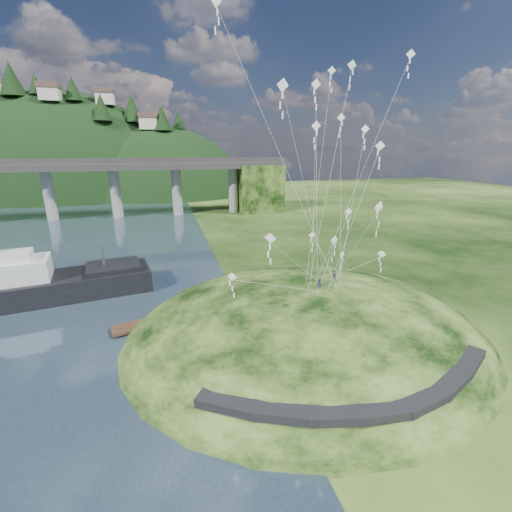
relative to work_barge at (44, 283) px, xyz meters
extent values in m
plane|color=black|center=(19.02, -17.34, -2.03)|extent=(320.00, 320.00, 0.00)
ellipsoid|color=black|center=(27.02, -15.34, -3.53)|extent=(36.00, 32.00, 13.00)
cube|color=black|center=(17.52, -25.34, 0.00)|extent=(4.32, 3.62, 0.71)
cube|color=black|center=(20.52, -26.99, 0.06)|extent=(4.10, 2.97, 0.61)
cube|color=black|center=(23.52, -27.99, 0.06)|extent=(3.85, 2.37, 0.62)
cube|color=black|center=(26.52, -28.44, 0.01)|extent=(3.62, 1.83, 0.66)
cube|color=black|center=(29.52, -28.24, 0.02)|extent=(3.82, 2.27, 0.68)
cube|color=black|center=(32.52, -27.29, 0.11)|extent=(4.11, 2.97, 0.71)
cube|color=black|center=(35.52, -25.74, 0.14)|extent=(4.26, 3.43, 0.66)
cylinder|color=gray|center=(-12.98, 52.66, 4.47)|extent=(2.60, 2.60, 13.00)
cylinder|color=gray|center=(2.52, 52.66, 4.47)|extent=(2.60, 2.60, 13.00)
cylinder|color=gray|center=(18.02, 52.66, 4.47)|extent=(2.60, 2.60, 13.00)
cylinder|color=gray|center=(33.52, 52.66, 4.47)|extent=(2.60, 2.60, 13.00)
cube|color=black|center=(41.02, 52.66, 4.47)|extent=(12.00, 11.00, 13.00)
ellipsoid|color=black|center=(-20.98, 108.66, -8.03)|extent=(96.00, 68.00, 88.00)
ellipsoid|color=black|center=(14.02, 100.66, -12.03)|extent=(76.00, 56.00, 72.00)
cone|color=black|center=(-30.86, 97.28, 37.21)|extent=(8.01, 8.01, 10.54)
cone|color=black|center=(-23.85, 96.72, 35.86)|extent=(4.97, 4.97, 6.54)
cone|color=black|center=(-12.39, 94.70, 34.65)|extent=(5.83, 5.83, 7.67)
cone|color=black|center=(-3.43, 89.74, 28.56)|extent=(6.47, 6.47, 8.51)
cone|color=black|center=(5.80, 96.65, 29.21)|extent=(7.13, 7.13, 9.38)
cone|color=black|center=(15.90, 91.69, 25.84)|extent=(6.56, 6.56, 8.63)
cone|color=black|center=(21.79, 97.29, 25.66)|extent=(4.88, 4.88, 6.42)
cube|color=beige|center=(-35.98, 100.66, 33.97)|extent=(6.00, 5.00, 4.00)
cube|color=beige|center=(-18.98, 92.66, 32.25)|extent=(6.00, 5.00, 4.00)
cube|color=brown|center=(-18.98, 92.66, 34.95)|extent=(6.40, 5.40, 1.60)
cube|color=beige|center=(-2.98, 98.66, 32.16)|extent=(6.00, 5.00, 4.00)
cube|color=brown|center=(-2.98, 98.66, 34.86)|extent=(6.40, 5.40, 1.60)
cube|color=beige|center=(11.02, 92.66, 23.86)|extent=(6.00, 5.00, 4.00)
cube|color=brown|center=(11.02, 92.66, 26.56)|extent=(6.40, 5.40, 1.60)
cube|color=black|center=(0.41, 0.07, -0.66)|extent=(23.84, 10.09, 2.73)
cube|color=silver|center=(-2.70, -0.46, 1.76)|extent=(8.02, 5.79, 2.94)
cube|color=silver|center=(-2.70, -0.46, 3.54)|extent=(4.67, 3.81, 1.26)
cube|color=black|center=(7.65, 1.30, 1.02)|extent=(7.09, 6.23, 0.63)
cylinder|color=#2D2B2B|center=(6.62, 1.13, 2.39)|extent=(0.25, 0.25, 3.15)
cube|color=#362216|center=(14.63, -9.44, -1.63)|extent=(12.54, 5.11, 0.31)
cylinder|color=#362216|center=(9.47, -10.82, -1.85)|extent=(0.27, 0.27, 0.89)
cylinder|color=#362216|center=(12.05, -10.13, -1.85)|extent=(0.27, 0.27, 0.89)
cylinder|color=#362216|center=(14.63, -9.44, -1.85)|extent=(0.27, 0.27, 0.89)
cylinder|color=#362216|center=(17.21, -8.75, -1.85)|extent=(0.27, 0.27, 0.89)
cylinder|color=#362216|center=(19.79, -8.06, -1.85)|extent=(0.27, 0.27, 0.89)
imported|color=#282B36|center=(27.81, -15.97, 3.80)|extent=(0.66, 0.48, 1.68)
imported|color=#282B36|center=(30.37, -13.86, 3.68)|extent=(0.84, 0.66, 1.70)
cube|color=white|center=(33.43, -7.50, 18.44)|extent=(0.65, 0.62, 0.84)
cube|color=white|center=(33.43, -7.50, 17.83)|extent=(0.11, 0.07, 0.50)
cube|color=white|center=(33.43, -7.50, 17.23)|extent=(0.11, 0.07, 0.50)
cube|color=white|center=(33.43, -7.50, 16.62)|extent=(0.11, 0.07, 0.50)
cube|color=white|center=(35.63, -6.78, 8.13)|extent=(0.84, 0.33, 0.87)
cube|color=white|center=(35.63, -6.78, 7.51)|extent=(0.11, 0.04, 0.51)
cube|color=white|center=(35.63, -6.78, 6.89)|extent=(0.11, 0.04, 0.51)
cube|color=white|center=(35.63, -6.78, 6.27)|extent=(0.11, 0.04, 0.51)
cube|color=white|center=(30.40, -14.43, 21.85)|extent=(0.77, 0.29, 0.74)
cube|color=white|center=(30.40, -14.43, 21.31)|extent=(0.10, 0.04, 0.45)
cube|color=white|center=(30.40, -14.43, 20.76)|extent=(0.10, 0.04, 0.45)
cube|color=white|center=(30.40, -14.43, 20.22)|extent=(0.10, 0.04, 0.45)
cube|color=white|center=(29.59, -12.41, 21.78)|extent=(0.70, 0.24, 0.71)
cube|color=white|center=(29.59, -12.41, 21.27)|extent=(0.09, 0.02, 0.42)
cube|color=white|center=(29.59, -12.41, 20.76)|extent=(0.09, 0.02, 0.42)
cube|color=white|center=(29.59, -12.41, 20.25)|extent=(0.09, 0.02, 0.42)
cube|color=white|center=(32.45, -16.49, 15.49)|extent=(0.71, 0.43, 0.79)
cube|color=white|center=(32.45, -16.49, 14.92)|extent=(0.10, 0.05, 0.46)
cube|color=white|center=(32.45, -16.49, 14.36)|extent=(0.10, 0.05, 0.46)
cube|color=white|center=(32.45, -16.49, 13.80)|extent=(0.10, 0.05, 0.46)
cube|color=white|center=(32.92, -17.72, 6.29)|extent=(0.49, 0.58, 0.70)
cube|color=white|center=(32.92, -17.72, 5.78)|extent=(0.09, 0.07, 0.42)
cube|color=white|center=(32.92, -17.72, 5.27)|extent=(0.09, 0.07, 0.42)
cube|color=white|center=(32.92, -17.72, 4.75)|extent=(0.09, 0.07, 0.42)
cube|color=white|center=(34.32, -16.55, 22.41)|extent=(0.63, 0.40, 0.70)
cube|color=white|center=(34.32, -16.55, 21.90)|extent=(0.09, 0.04, 0.41)
cube|color=white|center=(34.32, -16.55, 21.39)|extent=(0.09, 0.04, 0.41)
cube|color=white|center=(34.32, -16.55, 20.89)|extent=(0.09, 0.04, 0.41)
cube|color=white|center=(22.06, -21.22, 18.93)|extent=(0.79, 0.26, 0.77)
cube|color=white|center=(22.06, -21.22, 18.37)|extent=(0.10, 0.06, 0.46)
cube|color=white|center=(22.06, -21.22, 17.81)|extent=(0.10, 0.06, 0.46)
cube|color=white|center=(22.06, -21.22, 17.26)|extent=(0.10, 0.06, 0.46)
cube|color=white|center=(29.46, -10.39, 6.51)|extent=(0.78, 0.28, 0.76)
cube|color=white|center=(29.46, -10.39, 5.95)|extent=(0.10, 0.03, 0.46)
cube|color=white|center=(29.46, -10.39, 5.39)|extent=(0.10, 0.03, 0.46)
cube|color=white|center=(29.46, -10.39, 4.83)|extent=(0.10, 0.03, 0.46)
cube|color=white|center=(27.67, -13.55, 20.44)|extent=(0.84, 0.22, 0.83)
cube|color=white|center=(27.67, -13.55, 19.85)|extent=(0.11, 0.03, 0.49)
cube|color=white|center=(27.67, -13.55, 19.26)|extent=(0.11, 0.03, 0.49)
cube|color=white|center=(27.67, -13.55, 18.66)|extent=(0.11, 0.03, 0.49)
cube|color=white|center=(30.48, -15.12, 5.64)|extent=(0.64, 0.32, 0.68)
cube|color=white|center=(30.48, -15.12, 5.16)|extent=(0.08, 0.06, 0.40)
cube|color=white|center=(30.48, -15.12, 4.67)|extent=(0.08, 0.06, 0.40)
cube|color=white|center=(30.48, -15.12, 4.19)|extent=(0.08, 0.06, 0.40)
cube|color=white|center=(18.56, -21.75, 7.02)|extent=(0.57, 0.40, 0.65)
cube|color=white|center=(18.56, -21.75, 6.55)|extent=(0.09, 0.05, 0.38)
cube|color=white|center=(18.56, -21.75, 6.08)|extent=(0.09, 0.05, 0.38)
cube|color=white|center=(18.56, -21.75, 5.61)|extent=(0.09, 0.05, 0.38)
cube|color=white|center=(21.87, -19.68, 8.97)|extent=(0.74, 0.53, 0.84)
cube|color=white|center=(21.87, -19.68, 8.35)|extent=(0.11, 0.05, 0.51)
cube|color=white|center=(21.87, -19.68, 7.73)|extent=(0.11, 0.05, 0.51)
cube|color=white|center=(21.87, -19.68, 7.11)|extent=(0.11, 0.05, 0.51)
cube|color=white|center=(29.06, -22.11, 11.33)|extent=(0.85, 0.32, 0.87)
cube|color=white|center=(29.06, -22.11, 10.71)|extent=(0.11, 0.08, 0.51)
cube|color=white|center=(29.06, -22.11, 10.09)|extent=(0.11, 0.08, 0.51)
cube|color=white|center=(29.06, -22.11, 9.46)|extent=(0.11, 0.08, 0.51)
cube|color=white|center=(27.41, -19.07, 8.28)|extent=(0.72, 0.26, 0.73)
cube|color=white|center=(27.41, -19.07, 7.76)|extent=(0.09, 0.07, 0.43)
cube|color=white|center=(27.41, -19.07, 7.23)|extent=(0.09, 0.07, 0.43)
cube|color=white|center=(27.41, -19.07, 6.70)|extent=(0.09, 0.07, 0.43)
cube|color=white|center=(18.16, -20.92, 23.07)|extent=(0.67, 0.32, 0.71)
cube|color=white|center=(18.16, -20.92, 22.57)|extent=(0.09, 0.06, 0.41)
cube|color=white|center=(18.16, -20.92, 22.06)|extent=(0.09, 0.06, 0.41)
cube|color=white|center=(18.16, -20.92, 21.56)|extent=(0.09, 0.06, 0.41)
cube|color=white|center=(34.16, -11.21, 17.11)|extent=(0.57, 0.65, 0.82)
cube|color=white|center=(34.16, -11.21, 16.52)|extent=(0.10, 0.08, 0.48)
cube|color=white|center=(34.16, -11.21, 15.94)|extent=(0.10, 0.08, 0.48)
cube|color=white|center=(34.16, -11.21, 15.36)|extent=(0.10, 0.08, 0.48)
cube|color=white|center=(26.95, -15.55, 17.03)|extent=(0.78, 0.19, 0.78)
cube|color=white|center=(26.95, -15.55, 16.47)|extent=(0.10, 0.04, 0.45)
cube|color=white|center=(26.95, -15.55, 15.92)|extent=(0.10, 0.04, 0.45)
cube|color=white|center=(26.95, -15.55, 15.37)|extent=(0.10, 0.04, 0.45)
camera|label=1|loc=(14.57, -42.94, 15.22)|focal=24.00mm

